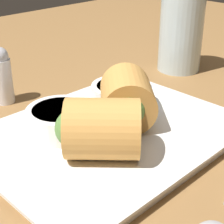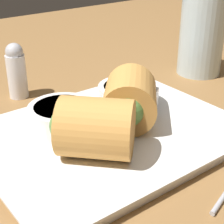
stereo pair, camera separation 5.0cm
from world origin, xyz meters
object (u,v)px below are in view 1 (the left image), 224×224
salt_shaker (2,75)px  drinking_glass (181,32)px  serving_plate (112,137)px  dipping_bowl_near (61,119)px  dipping_bowl_far (121,94)px

salt_shaker → drinking_glass: bearing=-17.9°
drinking_glass → salt_shaker: (-29.29, 9.46, -2.66)cm
serving_plate → drinking_glass: 28.55cm
serving_plate → dipping_bowl_near: dipping_bowl_near is taller
dipping_bowl_near → drinking_glass: 31.05cm
drinking_glass → dipping_bowl_near: bearing=-170.0°
dipping_bowl_near → salt_shaker: bearing=85.9°
dipping_bowl_near → drinking_glass: (30.35, 5.38, 3.72)cm
serving_plate → dipping_bowl_far: (5.90, 4.21, 2.32)cm
serving_plate → dipping_bowl_far: 7.61cm
dipping_bowl_near → salt_shaker: 14.91cm
dipping_bowl_near → salt_shaker: size_ratio=0.97×
dipping_bowl_near → drinking_glass: drinking_glass is taller
serving_plate → salt_shaker: salt_shaker is taller
dipping_bowl_far → drinking_glass: drinking_glass is taller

